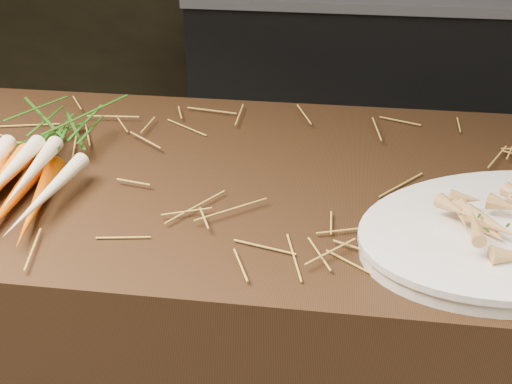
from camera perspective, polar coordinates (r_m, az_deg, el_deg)
main_counter at (r=1.38m, az=3.47°, el=-15.45°), size 2.40×0.70×0.90m
back_counter at (r=3.04m, az=12.25°, el=9.48°), size 1.82×0.62×0.84m
straw_bedding at (r=1.11m, az=4.18°, el=1.63°), size 1.40×0.60×0.02m
root_veg_bunch at (r=1.18m, az=-18.76°, el=3.64°), size 0.20×0.48×0.09m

